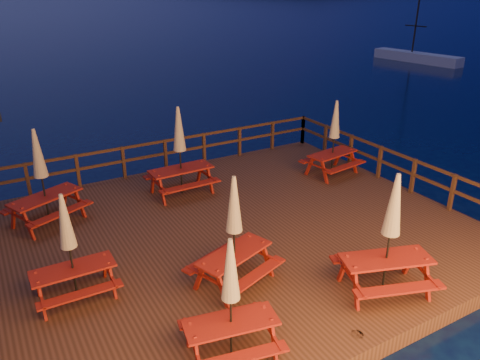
{
  "coord_description": "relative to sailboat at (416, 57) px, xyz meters",
  "views": [
    {
      "loc": [
        -5.3,
        -9.44,
        6.45
      ],
      "look_at": [
        0.49,
        0.6,
        1.49
      ],
      "focal_mm": 35.0,
      "sensor_mm": 36.0,
      "label": 1
    }
  ],
  "objects": [
    {
      "name": "deck",
      "position": [
        -28.19,
        -18.37,
        -0.19
      ],
      "size": [
        12.0,
        10.0,
        0.4
      ],
      "primitive_type": "cube",
      "color": "#412415",
      "rests_on": "ground"
    },
    {
      "name": "picnic_table_5",
      "position": [
        -29.36,
        -20.42,
        1.31
      ],
      "size": [
        2.12,
        1.93,
        2.5
      ],
      "rotation": [
        0.0,
        0.0,
        0.34
      ],
      "color": "maroon",
      "rests_on": "deck"
    },
    {
      "name": "picnic_table_3",
      "position": [
        -23.47,
        -16.65,
        1.32
      ],
      "size": [
        1.96,
        1.7,
        2.52
      ],
      "rotation": [
        0.0,
        0.0,
        0.15
      ],
      "color": "maroon",
      "rests_on": "deck"
    },
    {
      "name": "picnic_table_0",
      "position": [
        -28.48,
        -15.56,
        1.43
      ],
      "size": [
        1.94,
        1.61,
        2.72
      ],
      "rotation": [
        0.0,
        0.0,
        0.02
      ],
      "color": "maroon",
      "rests_on": "deck"
    },
    {
      "name": "picnic_table_1",
      "position": [
        -30.44,
        -22.22,
        1.22
      ],
      "size": [
        1.84,
        1.61,
        2.31
      ],
      "rotation": [
        0.0,
        0.0,
        -0.19
      ],
      "color": "maroon",
      "rests_on": "deck"
    },
    {
      "name": "picnic_table_2",
      "position": [
        -32.36,
        -15.53,
        1.39
      ],
      "size": [
        2.3,
        2.13,
        2.64
      ],
      "rotation": [
        0.0,
        0.0,
        0.41
      ],
      "color": "maroon",
      "rests_on": "deck"
    },
    {
      "name": "sailboat",
      "position": [
        0.0,
        0.0,
        0.0
      ],
      "size": [
        2.33,
        7.93,
        11.62
      ],
      "rotation": [
        0.0,
        0.0,
        0.13
      ],
      "color": "silver",
      "rests_on": "ground"
    },
    {
      "name": "picnic_table_6",
      "position": [
        -32.43,
        -19.22,
        1.23
      ],
      "size": [
        1.65,
        1.36,
        2.34
      ],
      "rotation": [
        0.0,
        0.0,
        -0.01
      ],
      "color": "maroon",
      "rests_on": "deck"
    },
    {
      "name": "ground",
      "position": [
        -28.19,
        -18.37,
        -0.39
      ],
      "size": [
        500.0,
        500.0,
        0.0
      ],
      "primitive_type": "plane",
      "color": "black",
      "rests_on": "ground"
    },
    {
      "name": "railing",
      "position": [
        -28.19,
        -16.6,
        0.78
      ],
      "size": [
        11.8,
        9.75,
        1.1
      ],
      "color": "#3B2112",
      "rests_on": "deck"
    },
    {
      "name": "deck_piles",
      "position": [
        -28.19,
        -18.37,
        -0.69
      ],
      "size": [
        11.44,
        9.44,
        1.4
      ],
      "color": "#3B2112",
      "rests_on": "ground"
    },
    {
      "name": "picnic_table_4",
      "position": [
        -26.78,
        -22.22,
        1.4
      ],
      "size": [
        2.26,
        2.06,
        2.67
      ],
      "rotation": [
        0.0,
        0.0,
        -0.34
      ],
      "color": "maroon",
      "rests_on": "deck"
    }
  ]
}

